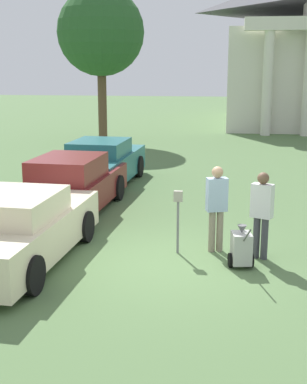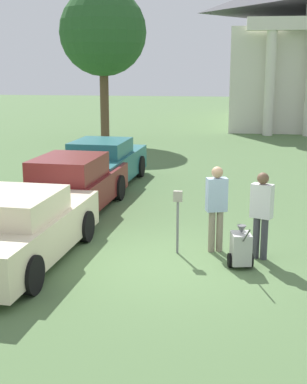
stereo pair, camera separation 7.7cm
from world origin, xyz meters
name	(u,v)px [view 1 (the left image)]	position (x,y,z in m)	size (l,w,h in m)	color
ground_plane	(171,264)	(0.00, 0.00, 0.00)	(120.00, 120.00, 0.00)	#517042
parked_car_cream	(17,229)	(-3.02, -0.31, 0.67)	(2.23, 4.73, 1.43)	beige
parked_car_maroon	(71,187)	(-3.02, 3.37, 0.71)	(2.12, 5.11, 1.53)	maroon
parked_car_teal	(101,164)	(-3.02, 6.82, 0.71)	(2.21, 4.90, 1.49)	#23666B
parking_meter	(178,210)	(0.07, 0.65, 0.93)	(0.18, 0.09, 1.33)	slate
person_worker	(217,203)	(0.84, 0.87, 1.04)	(0.47, 0.34, 1.81)	gray
person_supervisor	(262,210)	(1.74, 0.57, 1.02)	(0.47, 0.37, 1.77)	#3F3F47
equipment_cart	(241,248)	(1.35, 0.02, 0.39)	(0.51, 1.00, 1.00)	#B2B2AD
shade_tree	(101,32)	(-5.33, 16.84, 5.41)	(4.30, 4.30, 7.59)	brown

